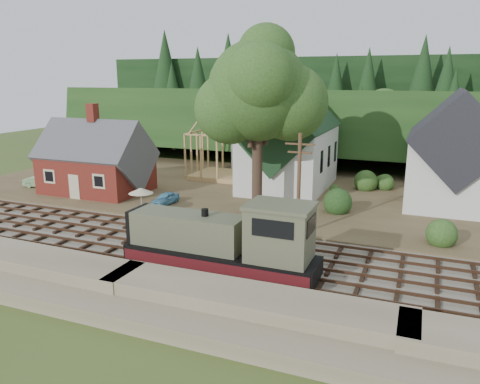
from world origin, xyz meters
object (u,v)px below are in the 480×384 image
at_px(locomotive, 227,243).
at_px(patio_set, 141,192).
at_px(car_blue, 165,198).
at_px(car_green, 41,182).

distance_m(locomotive, patio_set, 14.54).
distance_m(car_blue, car_green, 16.11).
relative_size(car_green, patio_set, 1.55).
relative_size(car_blue, patio_set, 1.37).
bearing_deg(car_green, patio_set, -122.82).
height_order(car_blue, car_green, car_green).
bearing_deg(car_green, car_blue, -110.28).
bearing_deg(car_blue, car_green, -178.50).
distance_m(car_green, patio_set, 16.57).
bearing_deg(patio_set, locomotive, -35.80).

